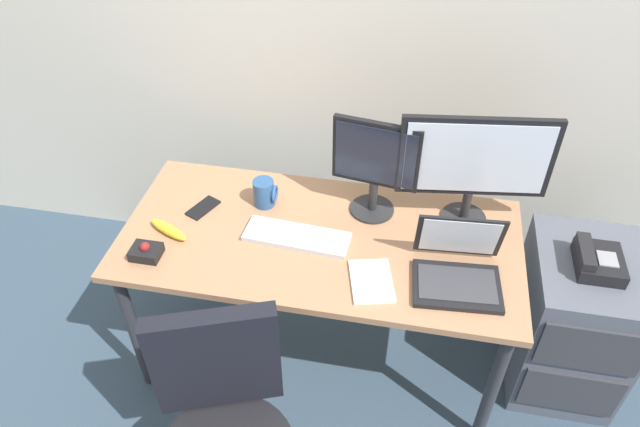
{
  "coord_description": "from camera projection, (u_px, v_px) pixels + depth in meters",
  "views": [
    {
      "loc": [
        0.31,
        -1.64,
        2.3
      ],
      "look_at": [
        0.0,
        0.0,
        0.84
      ],
      "focal_mm": 32.92,
      "sensor_mm": 36.0,
      "label": 1
    }
  ],
  "objects": [
    {
      "name": "monitor_side",
      "position": [
        375.0,
        163.0,
        2.25
      ],
      "size": [
        0.34,
        0.18,
        0.42
      ],
      "color": "#262628",
      "rests_on": "desk"
    },
    {
      "name": "paper_notepad",
      "position": [
        371.0,
        281.0,
        2.11
      ],
      "size": [
        0.19,
        0.24,
        0.01
      ],
      "primitive_type": "cube",
      "rotation": [
        0.0,
        0.0,
        0.25
      ],
      "color": "white",
      "rests_on": "desk"
    },
    {
      "name": "coffee_mug",
      "position": [
        265.0,
        193.0,
        2.4
      ],
      "size": [
        0.1,
        0.09,
        0.12
      ],
      "color": "#2A5283",
      "rests_on": "desk"
    },
    {
      "name": "trackball_mouse",
      "position": [
        146.0,
        251.0,
        2.2
      ],
      "size": [
        0.11,
        0.09,
        0.07
      ],
      "color": "black",
      "rests_on": "desk"
    },
    {
      "name": "laptop",
      "position": [
        458.0,
        268.0,
        2.09
      ],
      "size": [
        0.33,
        0.3,
        0.23
      ],
      "color": "black",
      "rests_on": "desk"
    },
    {
      "name": "keyboard",
      "position": [
        297.0,
        236.0,
        2.27
      ],
      "size": [
        0.42,
        0.16,
        0.03
      ],
      "color": "silver",
      "rests_on": "desk"
    },
    {
      "name": "desk_phone",
      "position": [
        597.0,
        261.0,
        2.2
      ],
      "size": [
        0.17,
        0.2,
        0.09
      ],
      "color": "black",
      "rests_on": "file_cabinet"
    },
    {
      "name": "desk",
      "position": [
        320.0,
        250.0,
        2.34
      ],
      "size": [
        1.56,
        0.74,
        0.72
      ],
      "color": "#A97853",
      "rests_on": "ground"
    },
    {
      "name": "banana",
      "position": [
        168.0,
        230.0,
        2.29
      ],
      "size": [
        0.19,
        0.12,
        0.04
      ],
      "primitive_type": "ellipsoid",
      "rotation": [
        0.0,
        0.0,
        2.71
      ],
      "color": "yellow",
      "rests_on": "desk"
    },
    {
      "name": "ground_plane",
      "position": [
        320.0,
        348.0,
        2.77
      ],
      "size": [
        8.0,
        8.0,
        0.0
      ],
      "primitive_type": "plane",
      "color": "#354859"
    },
    {
      "name": "cell_phone",
      "position": [
        203.0,
        208.0,
        2.42
      ],
      "size": [
        0.12,
        0.16,
        0.01
      ],
      "primitive_type": "cube",
      "rotation": [
        0.0,
        0.0,
        -0.42
      ],
      "color": "black",
      "rests_on": "desk"
    },
    {
      "name": "file_cabinet",
      "position": [
        571.0,
        321.0,
        2.46
      ],
      "size": [
        0.42,
        0.53,
        0.68
      ],
      "color": "#525763",
      "rests_on": "ground"
    },
    {
      "name": "monitor_main",
      "position": [
        475.0,
        163.0,
        2.19
      ],
      "size": [
        0.58,
        0.18,
        0.47
      ],
      "color": "#262628",
      "rests_on": "desk"
    }
  ]
}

